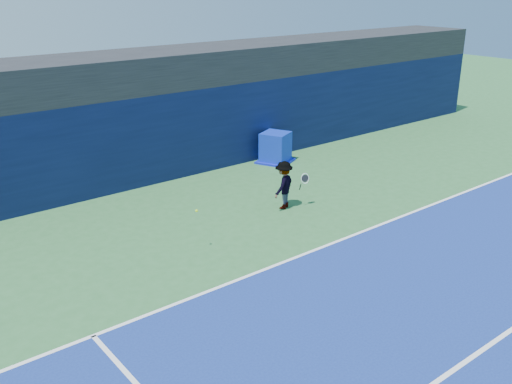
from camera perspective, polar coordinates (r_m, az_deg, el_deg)
ground at (r=12.40m, az=12.33°, el=-11.87°), size 80.00×80.00×0.00m
baseline at (r=14.17m, az=2.94°, el=-6.95°), size 24.00×0.10×0.01m
service_line at (r=11.50m, az=20.27°, el=-15.60°), size 24.00×0.10×0.01m
stadium_band at (r=19.95m, az=-13.54°, el=11.52°), size 36.00×3.00×1.20m
back_wall_assembly at (r=19.50m, az=-11.76°, el=5.13°), size 36.00×1.03×3.00m
equipment_cart at (r=21.58m, az=1.95°, el=4.35°), size 1.58×1.58×1.15m
tennis_player at (r=17.12m, az=2.79°, el=0.70°), size 1.27×0.89×1.47m
tennis_ball at (r=14.37m, az=-5.96°, el=-1.88°), size 0.07×0.07×0.07m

